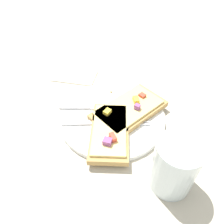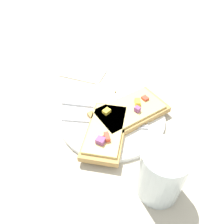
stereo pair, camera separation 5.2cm
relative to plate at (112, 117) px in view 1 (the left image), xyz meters
The scene contains 9 objects.
ground_plane 0.01m from the plate, ahead, with size 4.00×4.00×0.00m, color #BCB29E.
plate is the anchor object (origin of this frame).
fork 0.03m from the plate, 84.07° to the right, with size 0.20×0.07×0.01m.
knife 0.05m from the plate, 162.11° to the left, with size 0.21×0.06×0.01m.
pizza_slice_main 0.05m from the plate, 23.86° to the left, with size 0.19×0.20×0.03m.
pizza_slice_corner 0.06m from the plate, 83.49° to the right, with size 0.11×0.18×0.03m.
crumb_scatter 0.02m from the plate, 29.37° to the left, with size 0.06×0.14×0.01m.
drinking_glass 0.21m from the plate, 45.52° to the right, with size 0.08×0.08×0.11m.
napkin 0.21m from the plate, 134.14° to the left, with size 0.13×0.08×0.01m.
Camera 1 is at (0.07, -0.36, 0.39)m, focal length 35.00 mm.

